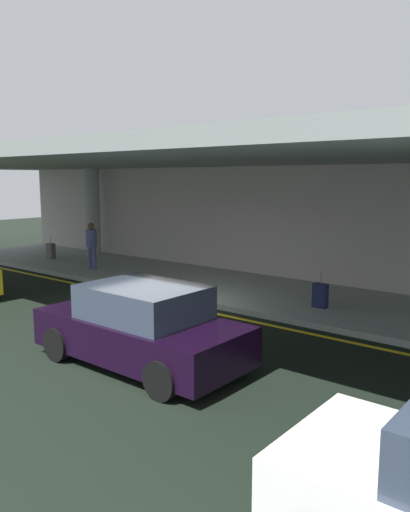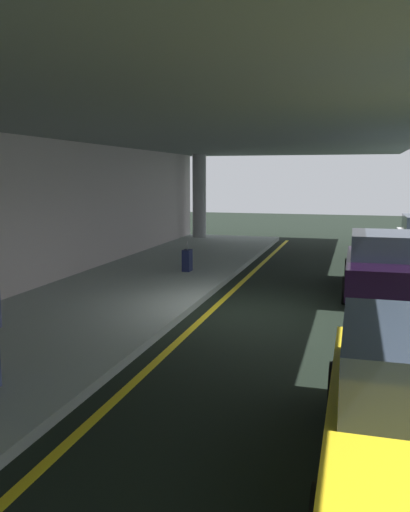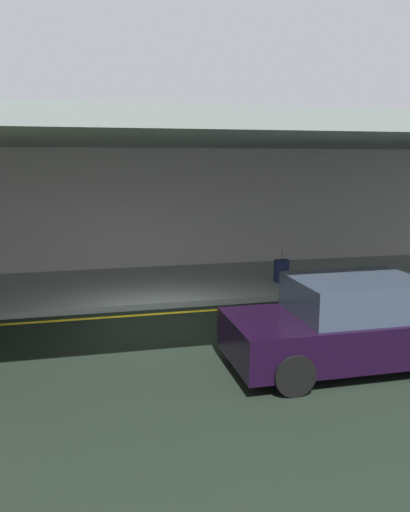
% 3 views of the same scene
% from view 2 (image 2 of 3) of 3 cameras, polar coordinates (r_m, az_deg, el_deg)
% --- Properties ---
extents(ground_plane, '(60.00, 60.00, 0.00)m').
position_cam_2_polar(ground_plane, '(11.34, 3.85, -6.07)').
color(ground_plane, black).
extents(sidewalk, '(26.00, 4.20, 0.15)m').
position_cam_2_polar(sidewalk, '(12.32, -10.45, -4.65)').
color(sidewalk, '#96A29D').
rests_on(sidewalk, ground).
extents(lane_stripe_yellow, '(26.00, 0.14, 0.01)m').
position_cam_2_polar(lane_stripe_yellow, '(11.48, 0.72, -5.85)').
color(lane_stripe_yellow, yellow).
rests_on(lane_stripe_yellow, ground).
extents(support_column_left_mid, '(0.60, 0.60, 3.65)m').
position_cam_2_polar(support_column_left_mid, '(23.72, -0.62, 6.44)').
color(support_column_left_mid, '#9D9DA1').
rests_on(support_column_left_mid, sidewalk).
extents(ceiling_overhang, '(28.00, 13.20, 0.30)m').
position_cam_2_polar(ceiling_overhang, '(11.83, -8.74, 13.75)').
color(ceiling_overhang, slate).
rests_on(ceiling_overhang, support_column_far_left).
extents(terminal_back_wall, '(26.00, 0.30, 3.80)m').
position_cam_2_polar(terminal_back_wall, '(13.19, -19.49, 3.90)').
color(terminal_back_wall, '#BAAFAE').
rests_on(terminal_back_wall, ground).
extents(car_black, '(4.10, 1.92, 1.50)m').
position_cam_2_polar(car_black, '(13.65, 18.75, -0.94)').
color(car_black, black).
rests_on(car_black, ground).
extents(suitcase_upright_secondary, '(0.36, 0.22, 0.90)m').
position_cam_2_polar(suitcase_upright_secondary, '(15.28, -1.92, -0.47)').
color(suitcase_upright_secondary, '#191F48').
rests_on(suitcase_upright_secondary, sidewalk).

